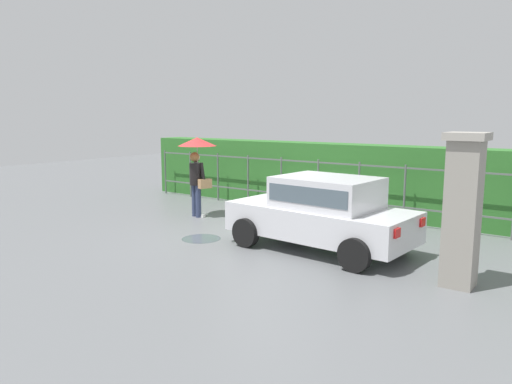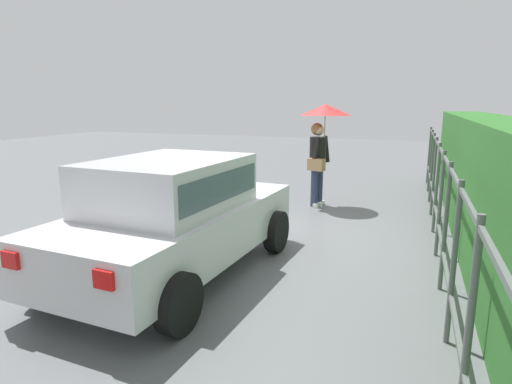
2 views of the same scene
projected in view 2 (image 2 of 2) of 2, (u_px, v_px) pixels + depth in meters
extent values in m
plane|color=slate|center=(254.00, 238.00, 6.91)|extent=(40.00, 40.00, 0.00)
cube|color=silver|center=(178.00, 229.00, 5.39)|extent=(3.80, 1.88, 0.60)
cube|color=silver|center=(169.00, 184.00, 5.14)|extent=(1.99, 1.56, 0.60)
cube|color=#4C5B66|center=(169.00, 182.00, 5.13)|extent=(1.84, 1.57, 0.33)
cylinder|color=black|center=(179.00, 219.00, 6.90)|extent=(0.61, 0.22, 0.60)
cylinder|color=black|center=(276.00, 231.00, 6.24)|extent=(0.61, 0.22, 0.60)
cylinder|color=black|center=(49.00, 275.00, 4.67)|extent=(0.61, 0.22, 0.60)
cylinder|color=black|center=(179.00, 304.00, 4.00)|extent=(0.61, 0.22, 0.60)
cube|color=red|center=(11.00, 260.00, 3.92)|extent=(0.07, 0.20, 0.16)
cube|color=red|center=(104.00, 279.00, 3.48)|extent=(0.07, 0.20, 0.16)
cylinder|color=#2D3856|center=(319.00, 185.00, 9.08)|extent=(0.15, 0.15, 0.86)
cylinder|color=#2D3856|center=(314.00, 186.00, 8.92)|extent=(0.15, 0.15, 0.86)
cube|color=white|center=(321.00, 203.00, 9.12)|extent=(0.26, 0.10, 0.08)
cube|color=white|center=(316.00, 205.00, 8.97)|extent=(0.26, 0.10, 0.08)
cylinder|color=black|center=(318.00, 151.00, 8.85)|extent=(0.34, 0.34, 0.58)
sphere|color=#DBAD89|center=(318.00, 130.00, 8.76)|extent=(0.22, 0.22, 0.22)
sphere|color=olive|center=(317.00, 129.00, 8.78)|extent=(0.25, 0.25, 0.25)
cylinder|color=black|center=(326.00, 149.00, 8.97)|extent=(0.24, 0.15, 0.56)
cylinder|color=black|center=(316.00, 151.00, 8.63)|extent=(0.24, 0.15, 0.56)
cylinder|color=#B2B2B7|center=(325.00, 134.00, 8.78)|extent=(0.02, 0.02, 0.77)
cone|color=red|center=(325.00, 110.00, 8.68)|extent=(1.01, 1.01, 0.23)
cube|color=tan|center=(316.00, 165.00, 8.63)|extent=(0.25, 0.37, 0.24)
cylinder|color=#59605B|center=(429.00, 155.00, 11.47)|extent=(0.05, 0.05, 1.50)
cylinder|color=#59605B|center=(430.00, 161.00, 10.37)|extent=(0.05, 0.05, 1.50)
cylinder|color=#59605B|center=(432.00, 168.00, 9.27)|extent=(0.05, 0.05, 1.50)
cylinder|color=#59605B|center=(434.00, 177.00, 8.16)|extent=(0.05, 0.05, 1.50)
cylinder|color=#59605B|center=(436.00, 188.00, 7.06)|extent=(0.05, 0.05, 1.50)
cylinder|color=#59605B|center=(440.00, 204.00, 5.96)|extent=(0.05, 0.05, 1.50)
cylinder|color=#59605B|center=(445.00, 227.00, 4.86)|extent=(0.05, 0.05, 1.50)
cylinder|color=#59605B|center=(454.00, 264.00, 3.75)|extent=(0.05, 0.05, 1.50)
cylinder|color=#59605B|center=(469.00, 332.00, 2.65)|extent=(0.05, 0.05, 1.50)
cube|color=#59605B|center=(444.00, 156.00, 5.82)|extent=(12.01, 0.03, 0.04)
cube|color=#59605B|center=(438.00, 225.00, 6.02)|extent=(12.01, 0.03, 0.04)
cube|color=#2D6B28|center=(502.00, 194.00, 5.67)|extent=(13.01, 0.90, 1.90)
cylinder|color=#4C545B|center=(209.00, 218.00, 8.08)|extent=(0.86, 0.86, 0.00)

